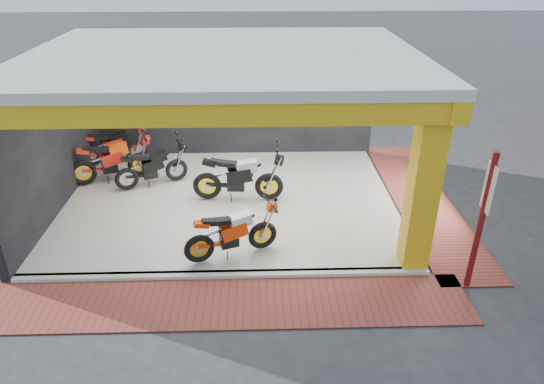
# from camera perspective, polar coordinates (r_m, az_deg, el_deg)

# --- Properties ---
(ground) EXTENTS (80.00, 80.00, 0.00)m
(ground) POSITION_cam_1_polar(r_m,az_deg,el_deg) (10.40, -5.45, -6.53)
(ground) COLOR #2D2D30
(ground) RESTS_ON ground
(showroom_floor) EXTENTS (8.00, 6.00, 0.10)m
(showroom_floor) POSITION_cam_1_polar(r_m,az_deg,el_deg) (12.09, -4.94, -1.06)
(showroom_floor) COLOR white
(showroom_floor) RESTS_ON ground
(showroom_ceiling) EXTENTS (8.40, 6.40, 0.20)m
(showroom_ceiling) POSITION_cam_1_polar(r_m,az_deg,el_deg) (10.87, -5.71, 15.64)
(showroom_ceiling) COLOR beige
(showroom_ceiling) RESTS_ON corner_column
(back_wall) EXTENTS (8.20, 0.20, 3.50)m
(back_wall) POSITION_cam_1_polar(r_m,az_deg,el_deg) (14.32, -4.63, 10.89)
(back_wall) COLOR black
(back_wall) RESTS_ON ground
(left_wall) EXTENTS (0.20, 6.20, 3.50)m
(left_wall) POSITION_cam_1_polar(r_m,az_deg,el_deg) (12.34, -24.74, 5.72)
(left_wall) COLOR black
(left_wall) RESTS_ON ground
(corner_column) EXTENTS (0.50, 0.50, 3.50)m
(corner_column) POSITION_cam_1_polar(r_m,az_deg,el_deg) (9.35, 17.36, 0.49)
(corner_column) COLOR gold
(corner_column) RESTS_ON ground
(header_beam_front) EXTENTS (8.40, 0.30, 0.40)m
(header_beam_front) POSITION_cam_1_polar(r_m,az_deg,el_deg) (8.05, -6.87, 9.23)
(header_beam_front) COLOR gold
(header_beam_front) RESTS_ON corner_column
(header_beam_right) EXTENTS (0.30, 6.40, 0.40)m
(header_beam_right) POSITION_cam_1_polar(r_m,az_deg,el_deg) (11.39, 15.50, 13.81)
(header_beam_right) COLOR gold
(header_beam_right) RESTS_ON corner_column
(floor_kerb) EXTENTS (8.00, 0.20, 0.10)m
(floor_kerb) POSITION_cam_1_polar(r_m,az_deg,el_deg) (9.54, -5.80, -9.69)
(floor_kerb) COLOR white
(floor_kerb) RESTS_ON ground
(paver_front) EXTENTS (9.00, 1.40, 0.03)m
(paver_front) POSITION_cam_1_polar(r_m,az_deg,el_deg) (8.96, -6.09, -12.86)
(paver_front) COLOR maroon
(paver_front) RESTS_ON ground
(paver_right) EXTENTS (1.40, 7.00, 0.03)m
(paver_right) POSITION_cam_1_polar(r_m,az_deg,el_deg) (12.76, 17.13, -0.85)
(paver_right) COLOR maroon
(paver_right) RESTS_ON ground
(signpost) EXTENTS (0.11, 0.38, 2.73)m
(signpost) POSITION_cam_1_polar(r_m,az_deg,el_deg) (9.23, 23.47, -2.77)
(signpost) COLOR maroon
(signpost) RESTS_ON ground
(moto_hero) EXTENTS (2.19, 1.42, 1.25)m
(moto_hero) POSITION_cam_1_polar(r_m,az_deg,el_deg) (9.82, -1.13, -3.63)
(moto_hero) COLOR red
(moto_hero) RESTS_ON showroom_floor
(moto_row_a) EXTENTS (2.38, 0.97, 1.43)m
(moto_row_a) POSITION_cam_1_polar(r_m,az_deg,el_deg) (11.67, -0.35, 2.16)
(moto_row_a) COLOR black
(moto_row_a) RESTS_ON showroom_floor
(moto_row_b) EXTENTS (2.13, 1.49, 1.22)m
(moto_row_b) POSITION_cam_1_polar(r_m,az_deg,el_deg) (12.96, -11.28, 3.75)
(moto_row_b) COLOR black
(moto_row_b) RESTS_ON showroom_floor
(moto_row_c) EXTENTS (2.39, 1.56, 1.37)m
(moto_row_c) POSITION_cam_1_polar(r_m,az_deg,el_deg) (13.42, -15.40, 4.45)
(moto_row_c) COLOR red
(moto_row_c) RESTS_ON showroom_floor
(moto_row_d) EXTENTS (2.17, 1.37, 1.24)m
(moto_row_d) POSITION_cam_1_polar(r_m,az_deg,el_deg) (14.50, -15.72, 5.85)
(moto_row_d) COLOR red
(moto_row_d) RESTS_ON showroom_floor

